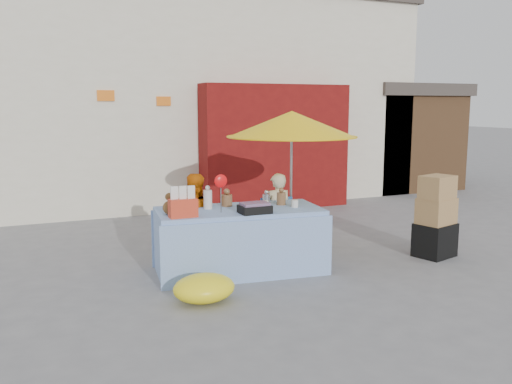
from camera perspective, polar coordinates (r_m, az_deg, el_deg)
name	(u,v)px	position (r m, az deg, el deg)	size (l,w,h in m)	color
ground	(260,277)	(7.01, 0.45, -8.92)	(80.00, 80.00, 0.00)	slate
backdrop	(158,67)	(14.02, -10.31, 12.79)	(14.00, 8.00, 7.80)	silver
market_table	(239,239)	(7.13, -1.82, -5.00)	(2.29, 1.27, 1.32)	#96B9F0
chair_left	(197,250)	(7.35, -6.20, -6.05)	(0.53, 0.52, 0.85)	#22569C
chair_right	(281,240)	(7.79, 2.65, -5.12)	(0.53, 0.52, 0.85)	#22569C
vendor_orange	(194,220)	(7.38, -6.57, -2.95)	(0.62, 0.48, 1.27)	orange
vendor_beige	(277,215)	(7.83, 2.22, -2.41)	(0.44, 0.29, 1.21)	beige
umbrella	(292,125)	(7.95, 3.78, 7.08)	(1.90, 1.90, 2.09)	gray
box_stack	(436,219)	(8.21, 18.40, -2.76)	(0.63, 0.57, 1.19)	black
tarp_bundle	(204,288)	(6.15, -5.49, -10.04)	(0.70, 0.56, 0.32)	yellow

